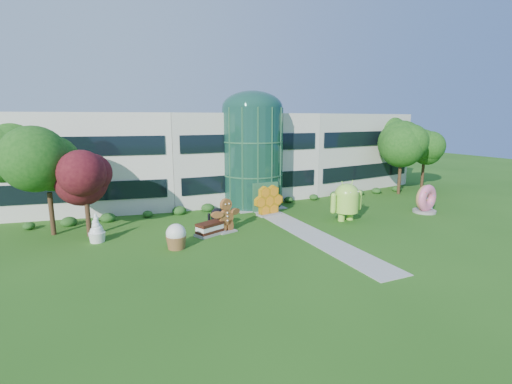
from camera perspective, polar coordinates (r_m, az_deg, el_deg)
name	(u,v)px	position (r m, az deg, el deg)	size (l,w,h in m)	color
ground	(317,238)	(28.25, 9.38, -6.97)	(140.00, 140.00, 0.00)	#215114
building	(232,155)	(43.17, -3.78, 5.75)	(46.00, 15.00, 9.30)	beige
atrium	(252,157)	(37.61, -0.56, 5.35)	(6.00, 6.00, 9.80)	#194738
walkway	(303,230)	(29.85, 7.26, -5.88)	(2.40, 20.00, 0.04)	#9E9E93
tree_red	(86,197)	(30.30, -24.66, -0.75)	(4.00, 4.00, 6.00)	#3F0C14
trees_backdrop	(249,163)	(38.60, -1.15, 4.45)	(52.00, 8.00, 8.40)	#164812
android_green	(347,199)	(33.04, 13.76, -1.03)	(3.39, 2.26, 3.84)	#9CDD47
android_black	(217,216)	(30.29, -5.95, -3.73)	(1.70, 1.14, 1.93)	black
donut	(425,198)	(38.37, 24.61, -0.91)	(2.62, 1.26, 2.72)	#D45079
gingerbread	(226,215)	(29.03, -4.63, -3.57)	(2.94, 1.13, 2.71)	brown
ice_cream_sandwich	(210,229)	(28.65, -7.13, -5.61)	(2.24, 1.12, 1.00)	black
honeycomb	(269,202)	(33.98, 1.95, -1.55)	(3.16, 1.13, 2.48)	orange
froyo	(96,228)	(29.05, -23.35, -5.05)	(1.25, 1.25, 2.14)	white
cupcake	(176,236)	(26.01, -12.19, -6.66)	(1.46, 1.46, 1.76)	white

